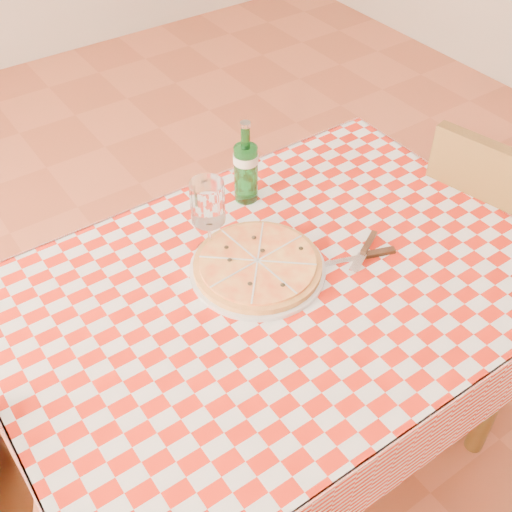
{
  "coord_description": "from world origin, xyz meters",
  "views": [
    {
      "loc": [
        -0.64,
        -0.82,
        1.83
      ],
      "look_at": [
        -0.02,
        0.06,
        0.82
      ],
      "focal_mm": 45.0,
      "sensor_mm": 36.0,
      "label": 1
    }
  ],
  "objects_px": {
    "pizza_plate": "(258,264)",
    "wine_glass": "(209,219)",
    "dining_table": "(277,314)",
    "chair_near": "(493,248)",
    "water_bottle": "(246,162)"
  },
  "relations": [
    {
      "from": "dining_table",
      "to": "chair_near",
      "type": "relative_size",
      "value": 1.31
    },
    {
      "from": "wine_glass",
      "to": "chair_near",
      "type": "bearing_deg",
      "value": -17.27
    },
    {
      "from": "water_bottle",
      "to": "dining_table",
      "type": "bearing_deg",
      "value": -111.83
    },
    {
      "from": "pizza_plate",
      "to": "wine_glass",
      "type": "bearing_deg",
      "value": 113.63
    },
    {
      "from": "dining_table",
      "to": "chair_near",
      "type": "height_order",
      "value": "chair_near"
    },
    {
      "from": "pizza_plate",
      "to": "wine_glass",
      "type": "relative_size",
      "value": 1.57
    },
    {
      "from": "dining_table",
      "to": "pizza_plate",
      "type": "height_order",
      "value": "pizza_plate"
    },
    {
      "from": "dining_table",
      "to": "pizza_plate",
      "type": "xyz_separation_m",
      "value": [
        -0.01,
        0.07,
        0.12
      ]
    },
    {
      "from": "water_bottle",
      "to": "pizza_plate",
      "type": "bearing_deg",
      "value": -118.85
    },
    {
      "from": "chair_near",
      "to": "pizza_plate",
      "type": "height_order",
      "value": "chair_near"
    },
    {
      "from": "dining_table",
      "to": "water_bottle",
      "type": "height_order",
      "value": "water_bottle"
    },
    {
      "from": "pizza_plate",
      "to": "water_bottle",
      "type": "xyz_separation_m",
      "value": [
        0.14,
        0.25,
        0.1
      ]
    },
    {
      "from": "chair_near",
      "to": "wine_glass",
      "type": "height_order",
      "value": "wine_glass"
    },
    {
      "from": "pizza_plate",
      "to": "dining_table",
      "type": "bearing_deg",
      "value": -81.79
    },
    {
      "from": "dining_table",
      "to": "wine_glass",
      "type": "distance_m",
      "value": 0.29
    }
  ]
}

